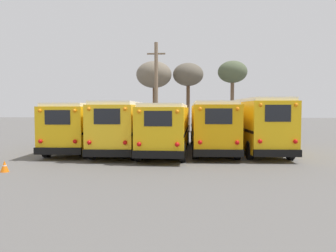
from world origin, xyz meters
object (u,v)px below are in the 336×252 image
Objects in this scene: school_bus_3 at (211,124)px; bare_tree_2 at (188,75)px; school_bus_2 at (167,126)px; school_bus_0 at (85,125)px; school_bus_4 at (255,123)px; school_bus_1 at (123,125)px; traffic_cone at (5,166)px; utility_pole at (156,89)px; bare_tree_1 at (154,75)px; bare_tree_0 at (232,73)px.

school_bus_3 is 18.25m from bare_tree_2.
school_bus_3 reaches higher than school_bus_2.
school_bus_0 is 11.22m from school_bus_4.
school_bus_1 is 5.70m from school_bus_3.
school_bus_0 is 8.14m from traffic_cone.
school_bus_0 is 2.95m from school_bus_1.
utility_pole is 1.12× the size of bare_tree_1.
traffic_cone is at bearing -96.80° from school_bus_0.
school_bus_2 is at bearing -80.78° from bare_tree_1.
school_bus_4 is at bearing -55.06° from utility_pole.
school_bus_3 is at bearing -71.22° from bare_tree_1.
bare_tree_2 is at bearing 86.51° from school_bus_2.
bare_tree_2 is (6.73, 17.55, 5.01)m from school_bus_0.
utility_pole reaches higher than traffic_cone.
school_bus_4 is (2.81, -0.14, 0.10)m from school_bus_3.
bare_tree_0 reaches higher than school_bus_1.
school_bus_3 is at bearing 40.60° from traffic_cone.
school_bus_3 is 18.74m from bare_tree_0.
utility_pole is at bearing 76.18° from traffic_cone.
school_bus_2 is 9.76m from traffic_cone.
school_bus_4 is 1.23× the size of bare_tree_2.
utility_pole is at bearing 71.22° from school_bus_0.
bare_tree_1 is (-9.18, -1.03, -0.27)m from bare_tree_0.
school_bus_4 reaches higher than school_bus_1.
utility_pole is 6.32m from bare_tree_1.
bare_tree_0 is at bearing 78.71° from school_bus_3.
bare_tree_0 is at bearing 56.03° from school_bus_0.
school_bus_0 is at bearing 171.22° from school_bus_2.
school_bus_1 is at bearing -169.95° from school_bus_3.
school_bus_1 is at bearing -116.10° from bare_tree_0.
school_bus_0 is 1.11× the size of utility_pole.
school_bus_2 is at bearing -161.63° from school_bus_3.
traffic_cone is (-12.17, -7.89, -1.56)m from school_bus_4.
bare_tree_1 is at bearing -173.62° from bare_tree_0.
traffic_cone is (-3.71, -24.65, -6.42)m from bare_tree_1.
school_bus_0 is 22.01m from bare_tree_0.
bare_tree_2 is (3.93, 18.48, 4.97)m from school_bus_1.
school_bus_0 is 11.76m from utility_pole.
school_bus_2 is at bearing -80.46° from utility_pole.
bare_tree_1 is (-0.90, 5.94, 1.95)m from utility_pole.
traffic_cone is (-0.95, -7.96, -1.42)m from school_bus_0.
school_bus_1 is 1.13× the size of bare_tree_0.
traffic_cone is at bearing -98.55° from bare_tree_1.
bare_tree_0 reaches higher than school_bus_0.
bare_tree_1 is (-5.65, 16.63, 4.96)m from school_bus_3.
bare_tree_0 is (11.94, 17.72, 5.27)m from school_bus_0.
school_bus_4 is 1.09× the size of utility_pole.
school_bus_3 is 1.05× the size of school_bus_4.
bare_tree_0 is 5.22m from bare_tree_2.
bare_tree_2 is (-4.49, 17.62, 4.87)m from school_bus_4.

